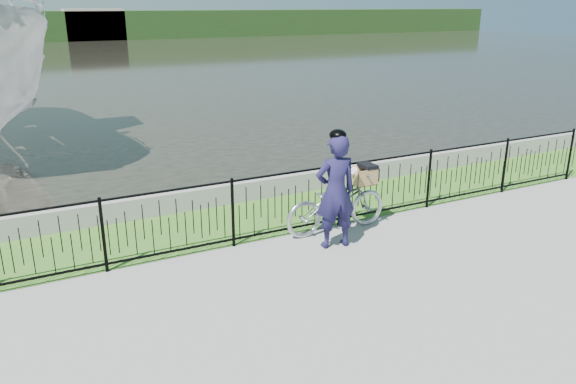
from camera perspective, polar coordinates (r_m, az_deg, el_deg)
ground at (r=8.31m, az=5.17°, el=-8.20°), size 120.00×120.00×0.00m
grass_strip at (r=10.40m, az=-2.46°, el=-2.44°), size 60.00×2.00×0.01m
water at (r=39.61m, az=-21.68°, el=11.92°), size 120.00×120.00×0.00m
quay_wall at (r=11.20m, az=-4.62°, el=0.14°), size 60.00×0.30×0.40m
fence at (r=9.36m, az=0.07°, el=-1.14°), size 14.00×0.06×1.15m
far_treeline at (r=66.39m, az=-24.56°, el=15.07°), size 120.00×6.00×3.00m
far_building_right at (r=65.54m, az=-19.08°, el=15.77°), size 6.00×3.00×3.20m
bicycle_rig at (r=9.60m, az=4.97°, el=-1.09°), size 1.91×0.66×1.14m
cyclist at (r=8.85m, az=4.86°, el=0.14°), size 0.72×0.52×1.92m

